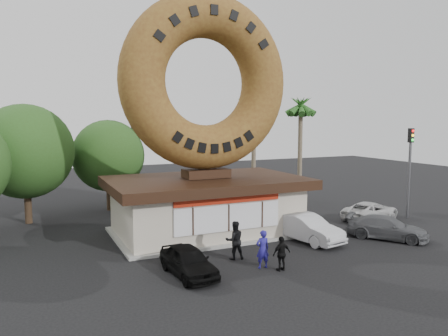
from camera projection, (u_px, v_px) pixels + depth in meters
ground at (255, 263)px, 20.35m from camera, size 90.00×90.00×0.00m
donut_shop at (206, 203)px, 25.56m from camera, size 11.20×7.20×3.80m
giant_donut at (206, 82)px, 24.78m from camera, size 9.95×2.54×9.95m
tree_west at (25, 151)px, 27.63m from camera, size 6.00×6.00×7.65m
tree_mid at (108, 156)px, 31.78m from camera, size 5.20×5.20×6.63m
palm_near at (254, 97)px, 35.16m from camera, size 2.60×2.60×9.75m
palm_far at (301, 109)px, 35.36m from camera, size 2.60×2.60×8.75m
street_lamp at (134, 148)px, 33.53m from camera, size 2.11×0.20×8.00m
traffic_signal at (410, 161)px, 29.33m from camera, size 0.30×0.38×6.07m
person_left at (263, 249)px, 19.61m from camera, size 0.66×0.45×1.75m
person_center at (235, 240)px, 20.86m from camera, size 1.00×0.84×1.85m
person_right at (282, 254)px, 19.27m from camera, size 0.94×0.45×1.56m
car_black at (188, 261)px, 18.71m from camera, size 1.79×3.84×1.27m
car_silver at (306, 228)px, 23.98m from camera, size 2.41×4.66×1.46m
car_grey at (387, 228)px, 24.45m from camera, size 4.05×4.54×1.26m
car_white at (371, 211)px, 28.92m from camera, size 4.79×3.15×1.22m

